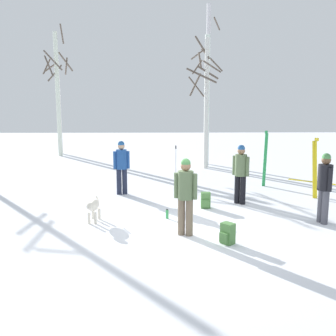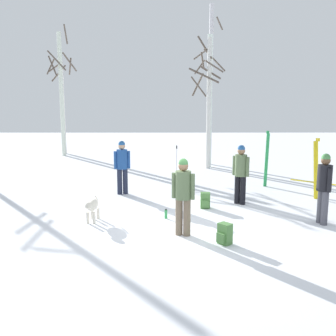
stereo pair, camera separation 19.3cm
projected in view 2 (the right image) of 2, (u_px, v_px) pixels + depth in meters
ground_plane at (172, 231)px, 8.74m from camera, size 60.00×60.00×0.00m
person_0 at (122, 164)px, 12.18m from camera, size 0.51×0.34×1.72m
person_1 at (241, 171)px, 10.96m from camera, size 0.43×0.36×1.72m
person_2 at (324, 184)px, 9.13m from camera, size 0.34×0.52×1.72m
person_3 at (183, 192)px, 8.32m from camera, size 0.50×0.34×1.72m
dog at (92, 206)px, 9.39m from camera, size 0.27×0.90×0.57m
ski_pair_planted_0 at (316, 169)px, 11.58m from camera, size 0.23×0.11×1.86m
ski_pair_planted_1 at (267, 159)px, 13.33m from camera, size 0.17×0.10×1.95m
ski_pair_lying_0 at (316, 182)px, 14.09m from camera, size 1.59×1.29×0.05m
ski_poles_0 at (177, 166)px, 12.94m from camera, size 0.07×0.21×1.48m
backpack_0 at (225, 234)px, 7.92m from camera, size 0.35×0.34×0.44m
backpack_1 at (205, 201)px, 10.64m from camera, size 0.27×0.30×0.44m
water_bottle_0 at (166, 214)px, 9.69m from camera, size 0.07×0.07×0.25m
birch_tree_1 at (63, 105)px, 21.95m from camera, size 1.50×1.52×5.62m
birch_tree_2 at (61, 92)px, 20.90m from camera, size 1.11×1.27×6.98m
birch_tree_3 at (208, 103)px, 16.76m from camera, size 1.38×1.46×5.66m
birch_tree_4 at (209, 99)px, 17.15m from camera, size 1.41×1.79×5.85m
birch_tree_5 at (210, 84)px, 17.79m from camera, size 1.44×1.45×7.31m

